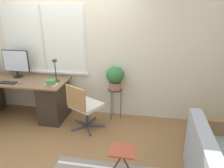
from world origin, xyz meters
The scene contains 12 objects.
ground_plane centered at (0.00, 0.00, 0.00)m, with size 14.00×14.00×0.00m, color olive.
wall_back_with_window centered at (-0.03, 0.80, 1.35)m, with size 9.00×0.12×2.70m.
desk centered at (-1.01, 0.36, 0.41)m, with size 1.97×0.72×0.76m.
monitor centered at (-1.06, 0.52, 1.05)m, with size 0.53×0.18×0.53m.
keyboard centered at (-1.04, 0.17, 0.77)m, with size 0.32×0.12×0.02m.
mouse centered at (-0.81, 0.17, 0.78)m, with size 0.04×0.07×0.03m.
desk_lamp centered at (-0.21, 0.43, 1.03)m, with size 0.13×0.13×0.42m.
book_stack centered at (-0.21, 0.20, 0.81)m, with size 0.22×0.18×0.10m.
office_chair_swivel centered at (0.40, 0.12, 0.46)m, with size 0.64×0.65×0.85m.
plant_stand centered at (0.87, 0.60, 0.54)m, with size 0.27×0.27×0.61m.
potted_plant centered at (0.87, 0.60, 0.85)m, with size 0.34×0.34×0.43m.
folding_stool centered at (1.21, -0.89, 0.35)m, with size 0.33×0.28×0.40m.
Camera 1 is at (1.50, -3.17, 2.14)m, focal length 35.00 mm.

